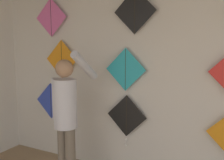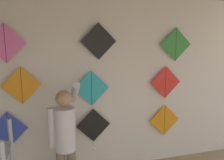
{
  "view_description": "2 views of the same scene",
  "coord_description": "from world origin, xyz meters",
  "px_view_note": "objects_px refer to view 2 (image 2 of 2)",
  "views": [
    {
      "loc": [
        1.19,
        0.95,
        1.72
      ],
      "look_at": [
        -0.17,
        3.61,
        1.31
      ],
      "focal_mm": 40.0,
      "sensor_mm": 36.0,
      "label": 1
    },
    {
      "loc": [
        -0.84,
        0.15,
        2.3
      ],
      "look_at": [
        0.16,
        3.61,
        1.58
      ],
      "focal_mm": 40.0,
      "sensor_mm": 36.0,
      "label": 2
    }
  ],
  "objects_px": {
    "shopkeeper": "(65,137)",
    "kite_8": "(176,44)",
    "kite_2": "(164,120)",
    "kite_7": "(99,41)",
    "kite_5": "(165,82)",
    "kite_3": "(22,86)",
    "kite_6": "(5,43)",
    "kite_4": "(92,88)",
    "kite_0": "(8,130)",
    "kite_1": "(93,127)"
  },
  "relations": [
    {
      "from": "kite_1",
      "to": "kite_8",
      "type": "height_order",
      "value": "kite_8"
    },
    {
      "from": "kite_5",
      "to": "kite_8",
      "type": "distance_m",
      "value": 0.65
    },
    {
      "from": "kite_3",
      "to": "kite_4",
      "type": "xyz_separation_m",
      "value": [
        1.02,
        0.0,
        -0.11
      ]
    },
    {
      "from": "kite_2",
      "to": "kite_6",
      "type": "xyz_separation_m",
      "value": [
        -2.47,
        0.0,
        1.36
      ]
    },
    {
      "from": "kite_0",
      "to": "kite_2",
      "type": "height_order",
      "value": "kite_0"
    },
    {
      "from": "kite_1",
      "to": "kite_0",
      "type": "bearing_deg",
      "value": 179.97
    },
    {
      "from": "kite_4",
      "to": "kite_7",
      "type": "bearing_deg",
      "value": 0.0
    },
    {
      "from": "kite_2",
      "to": "kite_3",
      "type": "bearing_deg",
      "value": 180.0
    },
    {
      "from": "kite_2",
      "to": "kite_5",
      "type": "bearing_deg",
      "value": 180.0
    },
    {
      "from": "kite_5",
      "to": "kite_7",
      "type": "relative_size",
      "value": 1.0
    },
    {
      "from": "kite_3",
      "to": "kite_8",
      "type": "bearing_deg",
      "value": 0.0
    },
    {
      "from": "shopkeeper",
      "to": "kite_7",
      "type": "xyz_separation_m",
      "value": [
        0.6,
        0.62,
        1.19
      ]
    },
    {
      "from": "kite_3",
      "to": "kite_4",
      "type": "bearing_deg",
      "value": 0.0
    },
    {
      "from": "kite_1",
      "to": "kite_3",
      "type": "xyz_separation_m",
      "value": [
        -1.04,
        0.0,
        0.74
      ]
    },
    {
      "from": "kite_3",
      "to": "kite_8",
      "type": "height_order",
      "value": "kite_8"
    },
    {
      "from": "shopkeeper",
      "to": "kite_8",
      "type": "relative_size",
      "value": 3.01
    },
    {
      "from": "shopkeeper",
      "to": "kite_2",
      "type": "distance_m",
      "value": 1.88
    },
    {
      "from": "kite_6",
      "to": "shopkeeper",
      "type": "bearing_deg",
      "value": -41.11
    },
    {
      "from": "shopkeeper",
      "to": "kite_7",
      "type": "height_order",
      "value": "kite_7"
    },
    {
      "from": "shopkeeper",
      "to": "kite_8",
      "type": "distance_m",
      "value": 2.3
    },
    {
      "from": "kite_2",
      "to": "kite_6",
      "type": "distance_m",
      "value": 2.82
    },
    {
      "from": "kite_3",
      "to": "kite_6",
      "type": "relative_size",
      "value": 1.0
    },
    {
      "from": "kite_5",
      "to": "kite_6",
      "type": "relative_size",
      "value": 1.0
    },
    {
      "from": "kite_4",
      "to": "kite_5",
      "type": "relative_size",
      "value": 1.0
    },
    {
      "from": "kite_6",
      "to": "kite_2",
      "type": "bearing_deg",
      "value": 0.0
    },
    {
      "from": "kite_2",
      "to": "kite_7",
      "type": "height_order",
      "value": "kite_7"
    },
    {
      "from": "kite_4",
      "to": "kite_6",
      "type": "relative_size",
      "value": 1.0
    },
    {
      "from": "kite_6",
      "to": "kite_8",
      "type": "relative_size",
      "value": 1.0
    },
    {
      "from": "kite_4",
      "to": "kite_5",
      "type": "bearing_deg",
      "value": 0.0
    },
    {
      "from": "shopkeeper",
      "to": "kite_8",
      "type": "height_order",
      "value": "kite_8"
    },
    {
      "from": "kite_1",
      "to": "shopkeeper",
      "type": "bearing_deg",
      "value": -129.24
    },
    {
      "from": "kite_3",
      "to": "kite_6",
      "type": "xyz_separation_m",
      "value": [
        -0.17,
        0.0,
        0.6
      ]
    },
    {
      "from": "kite_6",
      "to": "kite_8",
      "type": "xyz_separation_m",
      "value": [
        2.62,
        0.0,
        -0.06
      ]
    },
    {
      "from": "shopkeeper",
      "to": "kite_2",
      "type": "relative_size",
      "value": 3.01
    },
    {
      "from": "kite_5",
      "to": "kite_6",
      "type": "distance_m",
      "value": 2.55
    },
    {
      "from": "kite_0",
      "to": "kite_5",
      "type": "relative_size",
      "value": 1.0
    },
    {
      "from": "kite_0",
      "to": "kite_6",
      "type": "height_order",
      "value": "kite_6"
    },
    {
      "from": "kite_6",
      "to": "kite_7",
      "type": "height_order",
      "value": "kite_7"
    },
    {
      "from": "kite_5",
      "to": "shopkeeper",
      "type": "bearing_deg",
      "value": -160.59
    },
    {
      "from": "kite_3",
      "to": "kite_8",
      "type": "xyz_separation_m",
      "value": [
        2.45,
        0.0,
        0.54
      ]
    },
    {
      "from": "kite_2",
      "to": "kite_7",
      "type": "xyz_separation_m",
      "value": [
        -1.16,
        0.0,
        1.37
      ]
    },
    {
      "from": "kite_0",
      "to": "kite_6",
      "type": "xyz_separation_m",
      "value": [
        0.06,
        0.0,
        1.25
      ]
    },
    {
      "from": "kite_8",
      "to": "kite_2",
      "type": "bearing_deg",
      "value": 180.0
    },
    {
      "from": "shopkeeper",
      "to": "kite_6",
      "type": "height_order",
      "value": "kite_6"
    },
    {
      "from": "kite_3",
      "to": "kite_5",
      "type": "bearing_deg",
      "value": 0.0
    },
    {
      "from": "kite_1",
      "to": "kite_8",
      "type": "relative_size",
      "value": 1.25
    },
    {
      "from": "kite_1",
      "to": "kite_5",
      "type": "xyz_separation_m",
      "value": [
        1.25,
        0.0,
        0.65
      ]
    },
    {
      "from": "kite_5",
      "to": "kite_7",
      "type": "xyz_separation_m",
      "value": [
        -1.15,
        0.0,
        0.7
      ]
    },
    {
      "from": "kite_3",
      "to": "kite_2",
      "type": "bearing_deg",
      "value": 0.0
    },
    {
      "from": "kite_0",
      "to": "kite_8",
      "type": "height_order",
      "value": "kite_8"
    }
  ]
}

